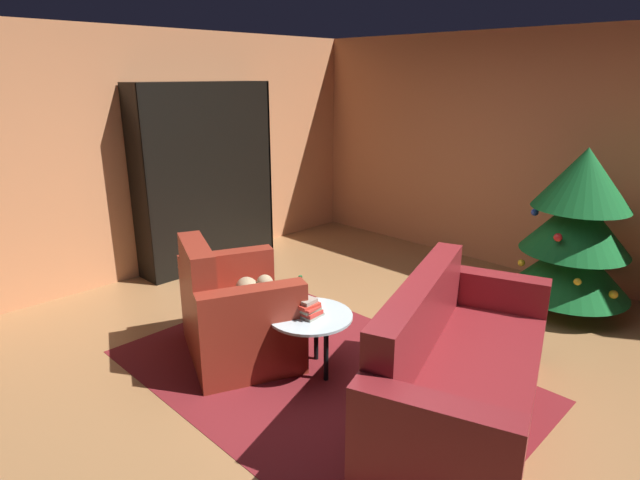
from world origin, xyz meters
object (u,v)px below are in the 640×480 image
at_px(bookshelf_unit, 213,179).
at_px(decorated_tree, 576,230).
at_px(couch_red, 458,376).
at_px(book_stack_on_table, 306,308).
at_px(coffee_table, 310,321).
at_px(bottle_on_table, 301,294).
at_px(armchair_red, 235,315).

xyz_separation_m(bookshelf_unit, decorated_tree, (3.45, 1.52, -0.20)).
height_order(couch_red, book_stack_on_table, couch_red).
distance_m(couch_red, coffee_table, 1.10).
distance_m(book_stack_on_table, decorated_tree, 2.65).
height_order(coffee_table, book_stack_on_table, book_stack_on_table).
xyz_separation_m(couch_red, bottle_on_table, (-1.23, -0.19, 0.24)).
bearing_deg(book_stack_on_table, armchair_red, -160.51).
relative_size(bottle_on_table, decorated_tree, 0.16).
xyz_separation_m(armchair_red, book_stack_on_table, (0.58, 0.21, 0.19)).
distance_m(book_stack_on_table, bottle_on_table, 0.18).
bearing_deg(armchair_red, bottle_on_table, 34.09).
distance_m(bookshelf_unit, armchair_red, 2.32).
bearing_deg(coffee_table, bookshelf_unit, 159.92).
xyz_separation_m(armchair_red, couch_red, (1.66, 0.48, -0.02)).
distance_m(couch_red, bottle_on_table, 1.27).
bearing_deg(book_stack_on_table, couch_red, 14.45).
relative_size(book_stack_on_table, bottle_on_table, 0.92).
relative_size(bookshelf_unit, couch_red, 0.98).
distance_m(bottle_on_table, decorated_tree, 2.63).
bearing_deg(decorated_tree, bookshelf_unit, -156.28).
bearing_deg(bookshelf_unit, couch_red, -10.54).
relative_size(bookshelf_unit, book_stack_on_table, 9.17).
bearing_deg(couch_red, bottle_on_table, -171.12).
xyz_separation_m(couch_red, decorated_tree, (-0.12, 2.18, 0.47)).
xyz_separation_m(bookshelf_unit, coffee_table, (2.50, -0.91, -0.58)).
distance_m(coffee_table, book_stack_on_table, 0.12).
height_order(bottle_on_table, decorated_tree, decorated_tree).
bearing_deg(decorated_tree, bottle_on_table, -115.05).
distance_m(armchair_red, bottle_on_table, 0.57).
xyz_separation_m(bookshelf_unit, book_stack_on_table, (2.49, -0.94, -0.46)).
bearing_deg(book_stack_on_table, bottle_on_table, 149.81).
relative_size(book_stack_on_table, decorated_tree, 0.15).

